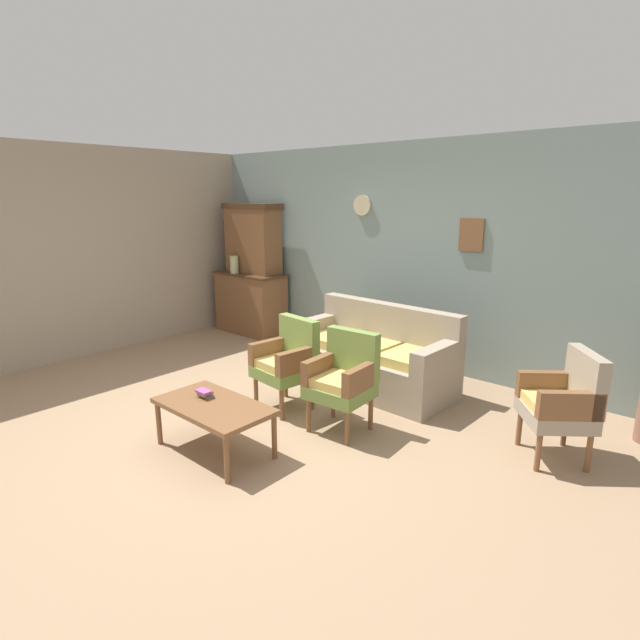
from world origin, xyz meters
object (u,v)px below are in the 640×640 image
at_px(side_cabinet, 251,303).
at_px(wingback_chair_by_fireplace, 563,400).
at_px(vase_on_cabinet, 234,264).
at_px(book_stack_on_table, 205,393).
at_px(armchair_row_middle, 287,359).
at_px(coffee_table, 214,409).
at_px(floral_couch, 373,358).
at_px(armchair_by_doorway, 343,377).

bearing_deg(side_cabinet, wingback_chair_by_fireplace, -10.77).
height_order(vase_on_cabinet, book_stack_on_table, vase_on_cabinet).
xyz_separation_m(side_cabinet, armchair_row_middle, (2.43, -1.64, 0.03)).
height_order(armchair_row_middle, coffee_table, armchair_row_middle).
bearing_deg(vase_on_cabinet, armchair_row_middle, -29.53).
relative_size(floral_couch, coffee_table, 1.84).
height_order(side_cabinet, book_stack_on_table, side_cabinet).
height_order(armchair_row_middle, book_stack_on_table, armchair_row_middle).
xyz_separation_m(armchair_row_middle, armchair_by_doorway, (0.73, -0.02, 0.00)).
relative_size(vase_on_cabinet, wingback_chair_by_fireplace, 0.29).
bearing_deg(floral_couch, armchair_row_middle, -107.71).
relative_size(side_cabinet, vase_on_cabinet, 4.37).
height_order(floral_couch, wingback_chair_by_fireplace, same).
relative_size(vase_on_cabinet, coffee_table, 0.26).
bearing_deg(coffee_table, armchair_row_middle, 100.37).
xyz_separation_m(floral_couch, wingback_chair_by_fireplace, (2.04, -0.29, 0.17)).
bearing_deg(floral_couch, side_cabinet, 167.24).
distance_m(armchair_row_middle, book_stack_on_table, 1.00).
bearing_deg(book_stack_on_table, coffee_table, -13.08).
distance_m(floral_couch, book_stack_on_table, 2.04).
bearing_deg(side_cabinet, floral_couch, -12.76).
bearing_deg(vase_on_cabinet, side_cabinet, 49.38).
relative_size(side_cabinet, armchair_row_middle, 1.28).
bearing_deg(armchair_by_doorway, floral_couch, 111.34).
relative_size(floral_couch, wingback_chair_by_fireplace, 2.04).
relative_size(side_cabinet, book_stack_on_table, 8.08).
distance_m(armchair_row_middle, coffee_table, 1.06).
distance_m(vase_on_cabinet, wingback_chair_by_fireplace, 5.03).
relative_size(side_cabinet, wingback_chair_by_fireplace, 1.28).
bearing_deg(coffee_table, vase_on_cabinet, 137.92).
bearing_deg(vase_on_cabinet, floral_couch, -8.80).
xyz_separation_m(side_cabinet, floral_couch, (2.75, -0.62, -0.14)).
bearing_deg(side_cabinet, coffee_table, -45.59).
distance_m(armchair_by_doorway, book_stack_on_table, 1.21).
bearing_deg(armchair_by_doorway, wingback_chair_by_fireplace, 24.32).
bearing_deg(wingback_chair_by_fireplace, armchair_row_middle, -162.96).
distance_m(vase_on_cabinet, coffee_table, 3.80).
xyz_separation_m(floral_couch, armchair_by_doorway, (0.40, -1.03, 0.17)).
xyz_separation_m(armchair_by_doorway, book_stack_on_table, (-0.71, -0.98, -0.05)).
xyz_separation_m(armchair_row_middle, coffee_table, (0.19, -1.04, -0.12)).
distance_m(side_cabinet, armchair_by_doorway, 3.56).
bearing_deg(wingback_chair_by_fireplace, armchair_by_doorway, -155.68).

